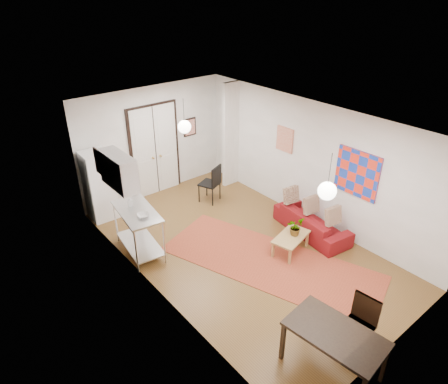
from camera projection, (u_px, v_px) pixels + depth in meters
floor at (241, 248)px, 8.75m from camera, size 7.00×7.00×0.00m
ceiling at (244, 121)px, 7.37m from camera, size 4.20×7.00×0.02m
wall_back at (153, 141)px, 10.45m from camera, size 4.20×0.02×2.90m
wall_front at (405, 279)px, 5.68m from camera, size 4.20×0.02×2.90m
wall_left at (151, 226)px, 6.89m from camera, size 0.02×7.00×2.90m
wall_right at (310, 163)px, 9.23m from camera, size 0.02×7.00×2.90m
double_doors at (155, 151)px, 10.53m from camera, size 1.44×0.06×2.50m
stub_partition at (231, 136)px, 10.83m from camera, size 0.50×0.10×2.90m
wall_cabinet at (118, 171)px, 7.80m from camera, size 0.35×1.00×0.70m
painting_popart at (357, 173)px, 8.27m from camera, size 0.05×1.00×1.00m
painting_abstract at (285, 139)px, 9.60m from camera, size 0.05×0.50×0.60m
poster_back at (190, 127)px, 11.00m from camera, size 0.40×0.03×0.50m
print_left at (100, 162)px, 8.03m from camera, size 0.03×0.44×0.54m
pendant_back at (184, 127)px, 9.04m from camera, size 0.30×0.30×0.80m
pendant_front at (327, 191)px, 6.32m from camera, size 0.30×0.30×0.80m
kilim_rug at (270, 263)px, 8.30m from camera, size 3.09×4.83×0.01m
sofa at (312, 222)px, 9.16m from camera, size 2.00×1.01×0.56m
coffee_table at (291, 238)px, 8.49m from camera, size 0.99×0.70×0.40m
potted_plant at (295, 227)px, 8.43m from camera, size 0.38×0.41×0.39m
kitchen_counter at (138, 225)px, 8.32m from camera, size 0.85×1.43×1.03m
bowl at (143, 215)px, 7.94m from camera, size 0.29×0.29×0.06m
soap_bottle at (130, 201)px, 8.28m from camera, size 0.12×0.12×0.21m
fridge at (99, 186)px, 9.51m from camera, size 0.62×0.62×1.72m
dining_table at (335, 337)px, 5.73m from camera, size 0.95×1.47×0.77m
dining_chair_near at (353, 320)px, 6.19m from camera, size 0.50×0.67×0.95m
dining_chair_far at (353, 320)px, 6.19m from camera, size 0.50×0.67×0.95m
black_side_chair at (207, 179)px, 10.41m from camera, size 0.61×0.63×1.02m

